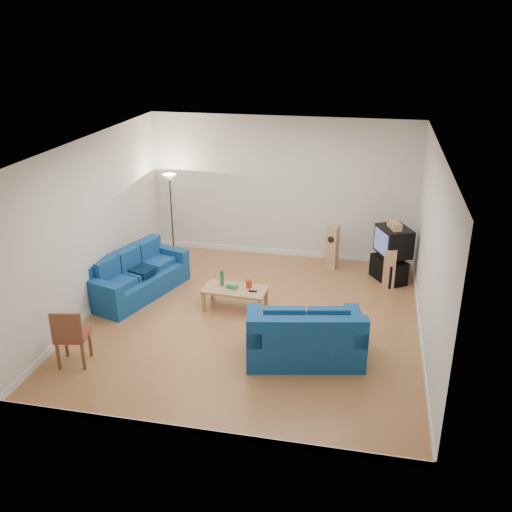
% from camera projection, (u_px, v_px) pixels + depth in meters
% --- Properties ---
extents(room, '(6.01, 6.51, 3.21)m').
position_uv_depth(room, '(251.00, 241.00, 9.86)').
color(room, brown).
rests_on(room, ground).
extents(sofa_three_seat, '(1.59, 2.40, 0.86)m').
position_uv_depth(sofa_three_seat, '(135.00, 279.00, 11.34)').
color(sofa_three_seat, navy).
rests_on(sofa_three_seat, ground).
extents(sofa_loveseat, '(2.02, 1.39, 0.93)m').
position_uv_depth(sofa_loveseat, '(305.00, 340.00, 9.09)').
color(sofa_loveseat, navy).
rests_on(sofa_loveseat, ground).
extents(coffee_table, '(1.22, 0.67, 0.43)m').
position_uv_depth(coffee_table, '(235.00, 291.00, 10.68)').
color(coffee_table, tan).
rests_on(coffee_table, ground).
extents(bottle, '(0.08, 0.08, 0.31)m').
position_uv_depth(bottle, '(222.00, 278.00, 10.74)').
color(bottle, '#197233').
rests_on(bottle, coffee_table).
extents(tissue_box, '(0.22, 0.15, 0.08)m').
position_uv_depth(tissue_box, '(232.00, 286.00, 10.66)').
color(tissue_box, green).
rests_on(tissue_box, coffee_table).
extents(red_canister, '(0.14, 0.14, 0.15)m').
position_uv_depth(red_canister, '(249.00, 284.00, 10.68)').
color(red_canister, red).
rests_on(red_canister, coffee_table).
extents(remote, '(0.16, 0.06, 0.02)m').
position_uv_depth(remote, '(253.00, 291.00, 10.54)').
color(remote, black).
rests_on(remote, coffee_table).
extents(tv_stand, '(0.81, 0.92, 0.49)m').
position_uv_depth(tv_stand, '(389.00, 269.00, 11.96)').
color(tv_stand, black).
rests_on(tv_stand, ground).
extents(av_receiver, '(0.48, 0.49, 0.09)m').
position_uv_depth(av_receiver, '(387.00, 256.00, 11.89)').
color(av_receiver, black).
rests_on(av_receiver, tv_stand).
extents(television, '(0.82, 0.92, 0.58)m').
position_uv_depth(television, '(394.00, 241.00, 11.75)').
color(television, black).
rests_on(television, av_receiver).
extents(centre_speaker, '(0.31, 0.46, 0.15)m').
position_uv_depth(centre_speaker, '(395.00, 225.00, 11.56)').
color(centre_speaker, tan).
rests_on(centre_speaker, television).
extents(speaker_left, '(0.28, 0.33, 0.97)m').
position_uv_depth(speaker_left, '(332.00, 247.00, 12.47)').
color(speaker_left, tan).
rests_on(speaker_left, ground).
extents(speaker_right, '(0.26, 0.20, 0.82)m').
position_uv_depth(speaker_right, '(389.00, 268.00, 11.59)').
color(speaker_right, tan).
rests_on(speaker_right, ground).
extents(floor_lamp, '(0.33, 0.33, 1.93)m').
position_uv_depth(floor_lamp, '(170.00, 189.00, 12.75)').
color(floor_lamp, black).
rests_on(floor_lamp, ground).
extents(dining_chair, '(0.56, 0.56, 1.00)m').
position_uv_depth(dining_chair, '(71.00, 334.00, 8.85)').
color(dining_chair, brown).
rests_on(dining_chair, ground).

